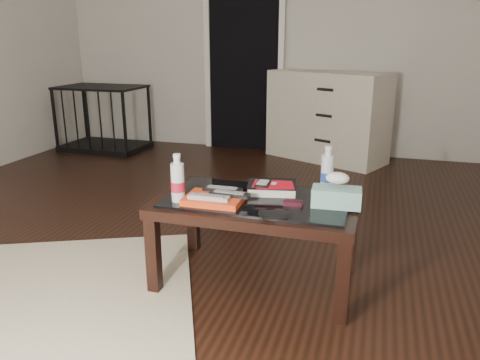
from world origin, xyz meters
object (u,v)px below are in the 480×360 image
object	(u,v)px
dresser	(327,116)
textbook	(272,187)
coffee_table	(257,210)
water_bottle_left	(178,178)
tissue_box	(336,197)
pet_crate	(104,129)
water_bottle_right	(327,169)

from	to	relation	value
dresser	textbook	world-z (taller)	dresser
dresser	coffee_table	bearing A→B (deg)	-66.07
water_bottle_left	tissue_box	bearing A→B (deg)	11.16
coffee_table	tissue_box	world-z (taller)	tissue_box
coffee_table	dresser	world-z (taller)	dresser
pet_crate	textbook	size ratio (longest dim) A/B	3.66
pet_crate	tissue_box	world-z (taller)	pet_crate
coffee_table	textbook	xyz separation A→B (m)	(0.05, 0.12, 0.09)
tissue_box	water_bottle_right	bearing A→B (deg)	104.21
coffee_table	pet_crate	world-z (taller)	pet_crate
tissue_box	pet_crate	bearing A→B (deg)	135.77
dresser	water_bottle_left	world-z (taller)	dresser
pet_crate	water_bottle_left	xyz separation A→B (m)	(2.06, -2.57, 0.35)
coffee_table	tissue_box	bearing A→B (deg)	-0.91
dresser	textbook	xyz separation A→B (m)	(0.01, -2.58, 0.03)
water_bottle_left	textbook	bearing A→B (deg)	33.40
water_bottle_right	water_bottle_left	bearing A→B (deg)	-151.16
pet_crate	textbook	distance (m)	3.39
dresser	pet_crate	distance (m)	2.49
dresser	pet_crate	xyz separation A→B (m)	(-2.46, -0.27, -0.22)
textbook	water_bottle_right	world-z (taller)	water_bottle_right
coffee_table	water_bottle_right	world-z (taller)	water_bottle_right
textbook	water_bottle_right	xyz separation A→B (m)	(0.27, 0.10, 0.10)
pet_crate	water_bottle_left	size ratio (longest dim) A/B	3.84
pet_crate	water_bottle_left	world-z (taller)	pet_crate
water_bottle_right	coffee_table	bearing A→B (deg)	-145.36
pet_crate	coffee_table	bearing A→B (deg)	-43.50
coffee_table	pet_crate	distance (m)	3.43
dresser	water_bottle_right	distance (m)	2.49
coffee_table	textbook	bearing A→B (deg)	67.27
coffee_table	tissue_box	xyz separation A→B (m)	(0.39, -0.01, 0.11)
coffee_table	water_bottle_left	bearing A→B (deg)	-156.87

